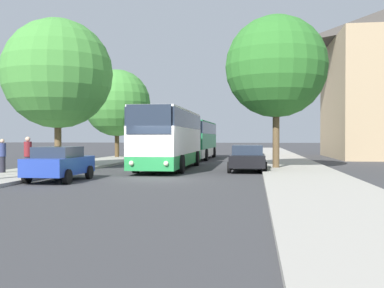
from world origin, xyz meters
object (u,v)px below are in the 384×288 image
object	(u,v)px
bus_front	(170,138)
pedestrian_waiting_near	(28,155)
bus_middle	(196,139)
tree_left_near	(117,103)
pedestrian_waiting_far	(2,156)
parked_car_right_near	(248,158)
parked_car_left_curb	(59,163)
tree_left_far	(58,74)
tree_right_near	(276,67)

from	to	relation	value
bus_front	pedestrian_waiting_near	distance (m)	8.82
bus_middle	tree_left_near	world-z (taller)	tree_left_near
pedestrian_waiting_near	pedestrian_waiting_far	xyz separation A→B (m)	(-1.92, 1.01, -0.06)
parked_car_right_near	bus_middle	bearing A→B (deg)	-71.34
bus_front	pedestrian_waiting_far	bearing A→B (deg)	-142.79
bus_middle	parked_car_left_curb	world-z (taller)	bus_middle
parked_car_right_near	tree_left_near	world-z (taller)	tree_left_near
parked_car_right_near	tree_left_near	bearing A→B (deg)	-49.54
bus_front	parked_car_left_curb	distance (m)	8.94
parked_car_left_curb	parked_car_right_near	bearing A→B (deg)	40.59
pedestrian_waiting_near	tree_left_near	xyz separation A→B (m)	(-1.82, 19.65, 4.03)
bus_front	tree_left_near	size ratio (longest dim) A/B	1.40
parked_car_right_near	tree_left_far	xyz separation A→B (m)	(-11.07, -0.58, 4.89)
pedestrian_waiting_near	tree_left_far	world-z (taller)	tree_left_far
parked_car_right_near	pedestrian_waiting_far	xyz separation A→B (m)	(-12.26, -4.45, 0.23)
parked_car_left_curb	pedestrian_waiting_near	size ratio (longest dim) A/B	2.17
tree_left_far	tree_right_near	size ratio (longest dim) A/B	0.97
tree_left_far	bus_middle	bearing A→B (deg)	67.29
parked_car_left_curb	tree_right_near	xyz separation A→B (m)	(9.74, 8.36, 5.32)
tree_left_near	tree_right_near	distance (m)	18.81
bus_middle	pedestrian_waiting_far	world-z (taller)	bus_middle
bus_front	tree_left_near	bearing A→B (deg)	119.61
bus_middle	parked_car_right_near	distance (m)	15.10
parked_car_left_curb	tree_left_near	distance (m)	21.91
parked_car_right_near	tree_left_far	distance (m)	12.11
bus_middle	pedestrian_waiting_near	bearing A→B (deg)	-105.00
bus_middle	tree_right_near	xyz separation A→B (m)	(6.50, -12.81, 4.34)
parked_car_left_curb	tree_right_near	world-z (taller)	tree_right_near
parked_car_left_curb	tree_right_near	bearing A→B (deg)	40.75
pedestrian_waiting_near	tree_left_near	bearing A→B (deg)	132.90
parked_car_left_curb	bus_middle	bearing A→B (deg)	81.40
bus_front	bus_middle	xyz separation A→B (m)	(-0.10, 12.96, -0.12)
tree_left_far	bus_front	bearing A→B (deg)	16.68
parked_car_left_curb	pedestrian_waiting_far	world-z (taller)	pedestrian_waiting_far
tree_left_near	tree_left_far	xyz separation A→B (m)	(1.09, -14.77, 0.57)
parked_car_right_near	pedestrian_waiting_far	distance (m)	13.05
pedestrian_waiting_far	tree_left_near	xyz separation A→B (m)	(0.11, 18.64, 4.09)
pedestrian_waiting_far	bus_middle	bearing A→B (deg)	-69.78
pedestrian_waiting_near	tree_left_near	size ratio (longest dim) A/B	0.23
tree_right_near	bus_front	bearing A→B (deg)	-178.71
bus_front	tree_right_near	xyz separation A→B (m)	(6.40, 0.14, 4.22)
bus_front	pedestrian_waiting_near	xyz separation A→B (m)	(-5.59, -6.78, -0.83)
bus_middle	tree_left_far	xyz separation A→B (m)	(-6.22, -14.85, 3.89)
pedestrian_waiting_near	pedestrian_waiting_far	world-z (taller)	pedestrian_waiting_near
parked_car_right_near	parked_car_left_curb	bearing A→B (deg)	40.38
parked_car_left_curb	pedestrian_waiting_far	size ratio (longest dim) A/B	2.30
parked_car_right_near	tree_left_near	size ratio (longest dim) A/B	0.53
bus_front	tree_left_near	world-z (taller)	tree_left_near
bus_front	tree_right_near	world-z (taller)	tree_right_near
parked_car_left_curb	tree_left_near	size ratio (longest dim) A/B	0.49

